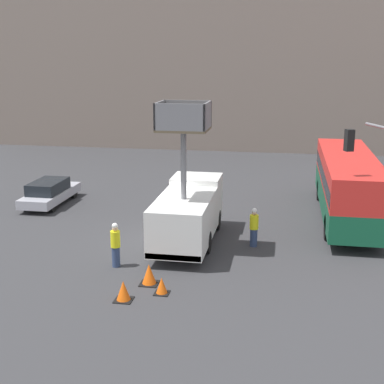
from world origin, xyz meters
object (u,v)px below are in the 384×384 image
at_px(utility_truck, 188,210).
at_px(traffic_cone_mid_road, 162,286).
at_px(traffic_cone_near_truck, 149,275).
at_px(city_bus, 348,182).
at_px(road_worker_directing, 254,227).
at_px(traffic_cone_far_side, 123,291).
at_px(parked_car_curbside, 50,192).
at_px(road_worker_near_truck, 116,245).

height_order(utility_truck, traffic_cone_mid_road, utility_truck).
bearing_deg(traffic_cone_mid_road, traffic_cone_near_truck, 131.84).
relative_size(utility_truck, city_bus, 0.57).
bearing_deg(road_worker_directing, utility_truck, -52.40).
xyz_separation_m(utility_truck, traffic_cone_far_side, (-1.14, -6.06, -1.20)).
height_order(traffic_cone_far_side, parked_car_curbside, parked_car_curbside).
height_order(road_worker_directing, traffic_cone_far_side, road_worker_directing).
height_order(utility_truck, traffic_cone_far_side, utility_truck).
relative_size(utility_truck, traffic_cone_near_truck, 8.42).
bearing_deg(city_bus, parked_car_curbside, 86.72).
relative_size(road_worker_near_truck, traffic_cone_far_side, 2.55).
distance_m(utility_truck, road_worker_near_truck, 4.00).
relative_size(traffic_cone_near_truck, traffic_cone_mid_road, 1.28).
height_order(utility_truck, parked_car_curbside, utility_truck).
distance_m(city_bus, traffic_cone_far_side, 14.13).
bearing_deg(parked_car_curbside, road_worker_near_truck, -51.36).
height_order(traffic_cone_mid_road, parked_car_curbside, parked_car_curbside).
distance_m(road_worker_directing, traffic_cone_far_side, 7.40).
bearing_deg(parked_car_curbside, city_bus, 0.75).
distance_m(traffic_cone_far_side, parked_car_curbside, 13.46).
distance_m(utility_truck, parked_car_curbside, 10.18).
distance_m(utility_truck, traffic_cone_mid_road, 5.45).
bearing_deg(city_bus, utility_truck, 121.37).
distance_m(road_worker_directing, traffic_cone_mid_road, 6.17).
distance_m(traffic_cone_mid_road, parked_car_curbside, 13.58).
bearing_deg(road_worker_near_truck, traffic_cone_near_truck, 130.88).
bearing_deg(traffic_cone_near_truck, utility_truck, 82.39).
xyz_separation_m(city_bus, road_worker_near_truck, (-9.61, -8.37, -1.03)).
bearing_deg(traffic_cone_far_side, road_worker_directing, 56.89).
bearing_deg(road_worker_near_truck, city_bus, -148.99).
distance_m(city_bus, road_worker_directing, 6.77).
height_order(city_bus, road_worker_directing, city_bus).
xyz_separation_m(road_worker_directing, traffic_cone_near_truck, (-3.51, -4.71, -0.50)).
xyz_separation_m(traffic_cone_mid_road, parked_car_curbside, (-8.88, 10.27, 0.43)).
height_order(road_worker_near_truck, traffic_cone_mid_road, road_worker_near_truck).
relative_size(traffic_cone_mid_road, traffic_cone_far_side, 0.84).
bearing_deg(utility_truck, traffic_cone_mid_road, -89.67).
bearing_deg(utility_truck, traffic_cone_far_side, -100.62).
bearing_deg(traffic_cone_near_truck, road_worker_directing, 53.32).
bearing_deg(road_worker_directing, parked_car_curbside, -77.31).
height_order(road_worker_near_truck, traffic_cone_far_side, road_worker_near_truck).
relative_size(city_bus, traffic_cone_near_truck, 14.75).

